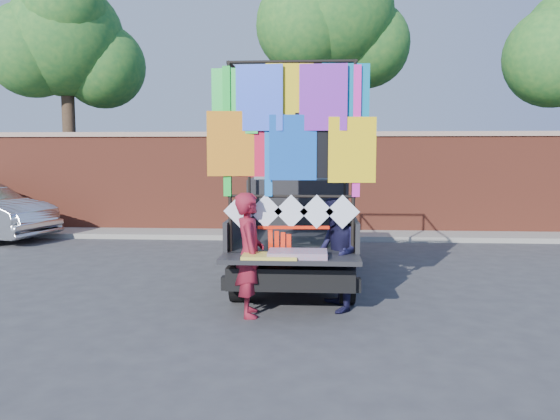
{
  "coord_description": "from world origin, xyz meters",
  "views": [
    {
      "loc": [
        0.53,
        -7.04,
        2.08
      ],
      "look_at": [
        0.05,
        0.26,
        1.31
      ],
      "focal_mm": 35.0,
      "sensor_mm": 36.0,
      "label": 1
    }
  ],
  "objects": [
    {
      "name": "ground",
      "position": [
        0.0,
        0.0,
        0.0
      ],
      "size": [
        90.0,
        90.0,
        0.0
      ],
      "primitive_type": "plane",
      "color": "#38383A",
      "rests_on": "ground"
    },
    {
      "name": "tree_mid",
      "position": [
        1.02,
        8.12,
        5.7
      ],
      "size": [
        4.2,
        3.3,
        7.73
      ],
      "color": "#38281C",
      "rests_on": "ground"
    },
    {
      "name": "pickup_truck",
      "position": [
        0.22,
        2.42,
        0.82
      ],
      "size": [
        2.04,
        5.13,
        3.23
      ],
      "color": "black",
      "rests_on": "ground"
    },
    {
      "name": "brick_wall",
      "position": [
        0.0,
        7.0,
        1.33
      ],
      "size": [
        30.0,
        0.45,
        2.61
      ],
      "color": "brown",
      "rests_on": "ground"
    },
    {
      "name": "curb",
      "position": [
        0.0,
        6.3,
        0.06
      ],
      "size": [
        30.0,
        1.2,
        0.12
      ],
      "primitive_type": "cube",
      "color": "gray",
      "rests_on": "ground"
    },
    {
      "name": "streamer_bundle",
      "position": [
        0.15,
        -0.11,
        0.94
      ],
      "size": [
        0.92,
        0.11,
        0.64
      ],
      "color": "#FF280D",
      "rests_on": "ground"
    },
    {
      "name": "man",
      "position": [
        0.8,
        0.05,
        0.76
      ],
      "size": [
        0.71,
        0.84,
        1.53
      ],
      "primitive_type": "imported",
      "rotation": [
        0.0,
        0.0,
        -1.38
      ],
      "color": "#161535",
      "rests_on": "ground"
    },
    {
      "name": "woman",
      "position": [
        -0.31,
        -0.25,
        0.79
      ],
      "size": [
        0.48,
        0.64,
        1.58
      ],
      "primitive_type": "imported",
      "rotation": [
        0.0,
        0.0,
        1.75
      ],
      "color": "maroon",
      "rests_on": "ground"
    },
    {
      "name": "tree_left",
      "position": [
        -6.48,
        8.12,
        5.12
      ],
      "size": [
        4.2,
        3.3,
        7.05
      ],
      "color": "#38281C",
      "rests_on": "ground"
    }
  ]
}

